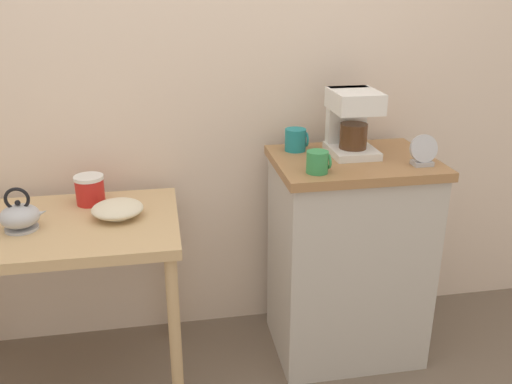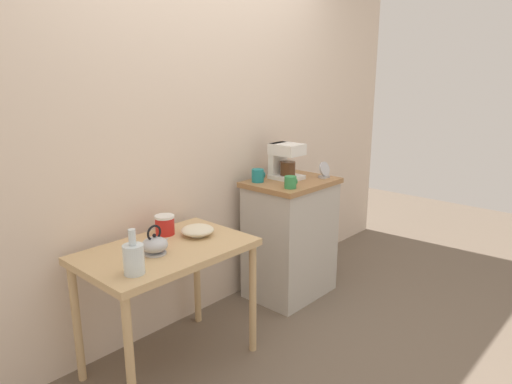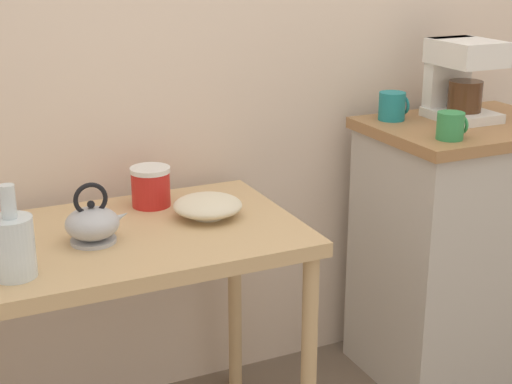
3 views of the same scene
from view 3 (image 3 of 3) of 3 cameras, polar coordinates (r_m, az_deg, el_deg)
The scene contains 9 objects.
wooden_table at distance 2.10m, azimuth -9.48°, elevation -5.28°, with size 0.92×0.59×0.72m.
kitchen_counter at distance 2.73m, azimuth 14.76°, elevation -4.12°, with size 0.64×0.49×0.89m.
bowl_stoneware at distance 2.14m, azimuth -3.60°, elevation -1.03°, with size 0.19×0.19×0.06m.
teakettle at distance 2.00m, azimuth -11.98°, elevation -2.28°, with size 0.17×0.14×0.16m.
glass_carafe_vase at distance 1.83m, azimuth -17.58°, elevation -3.74°, with size 0.10×0.10×0.22m.
canister_enamel at distance 2.24m, azimuth -7.80°, elevation 0.41°, with size 0.12×0.12×0.12m.
coffee_maker at distance 2.63m, azimuth 14.89°, elevation 8.32°, with size 0.18×0.22×0.26m.
mug_dark_teal at distance 2.58m, azimuth 10.08°, elevation 6.29°, with size 0.09×0.09×0.09m.
mug_tall_green at distance 2.36m, azimuth 14.24°, elevation 4.78°, with size 0.09×0.08×0.08m.
Camera 3 is at (-1.09, -1.84, 1.47)m, focal length 53.99 mm.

